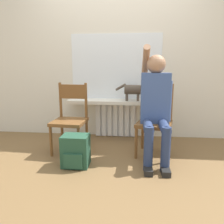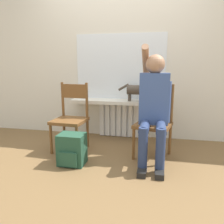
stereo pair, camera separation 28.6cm
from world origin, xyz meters
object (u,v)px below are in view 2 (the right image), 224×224
chair_left (71,117)px  backpack (72,149)px  person (154,103)px  chair_right (154,121)px  cat (136,90)px

chair_left → backpack: chair_left is taller
backpack → person: bearing=20.1°
person → chair_right: bearing=84.8°
chair_left → cat: bearing=36.0°
cat → backpack: 1.29m
cat → backpack: cat is taller
chair_right → chair_left: bearing=-165.7°
cat → person: bearing=-67.4°
chair_right → cat: bearing=132.2°
person → backpack: size_ratio=3.78×
chair_left → cat: (0.81, 0.51, 0.32)m
person → cat: (-0.26, 0.63, 0.08)m
chair_right → person: person is taller
person → cat: size_ratio=3.04×
person → cat: 0.69m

